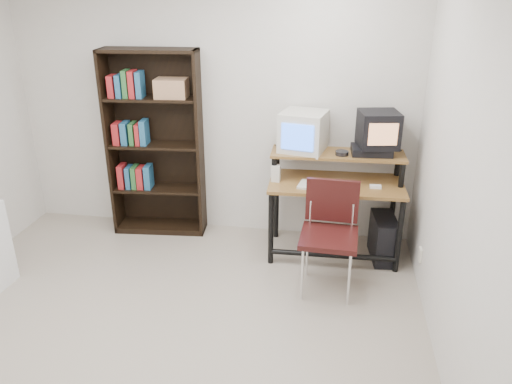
% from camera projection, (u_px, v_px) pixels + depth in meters
% --- Properties ---
extents(floor, '(4.00, 4.00, 0.01)m').
position_uv_depth(floor, '(151.00, 348.00, 3.59)').
color(floor, '#A39787').
rests_on(floor, ground).
extents(back_wall, '(4.00, 0.01, 2.60)m').
position_uv_depth(back_wall, '(212.00, 107.00, 4.91)').
color(back_wall, beige).
rests_on(back_wall, floor).
extents(right_wall, '(0.01, 4.00, 2.60)m').
position_uv_depth(right_wall, '(474.00, 200.00, 2.79)').
color(right_wall, beige).
rests_on(right_wall, floor).
extents(computer_desk, '(1.24, 0.65, 0.98)m').
position_uv_depth(computer_desk, '(336.00, 186.00, 4.61)').
color(computer_desk, brown).
rests_on(computer_desk, floor).
extents(crt_monitor, '(0.46, 0.47, 0.37)m').
position_uv_depth(crt_monitor, '(303.00, 132.00, 4.61)').
color(crt_monitor, beige).
rests_on(crt_monitor, computer_desk).
extents(vcr, '(0.38, 0.28, 0.08)m').
position_uv_depth(vcr, '(371.00, 151.00, 4.55)').
color(vcr, black).
rests_on(vcr, computer_desk).
extents(crt_tv, '(0.40, 0.39, 0.32)m').
position_uv_depth(crt_tv, '(378.00, 129.00, 4.48)').
color(crt_tv, black).
rests_on(crt_tv, vcr).
extents(cd_spindle, '(0.14, 0.14, 0.05)m').
position_uv_depth(cd_spindle, '(342.00, 154.00, 4.52)').
color(cd_spindle, '#26262B').
rests_on(cd_spindle, computer_desk).
extents(keyboard, '(0.50, 0.29, 0.03)m').
position_uv_depth(keyboard, '(325.00, 188.00, 4.45)').
color(keyboard, beige).
rests_on(keyboard, computer_desk).
extents(mousepad, '(0.26, 0.23, 0.01)m').
position_uv_depth(mousepad, '(374.00, 189.00, 4.47)').
color(mousepad, black).
rests_on(mousepad, computer_desk).
extents(mouse, '(0.10, 0.06, 0.03)m').
position_uv_depth(mouse, '(375.00, 187.00, 4.45)').
color(mouse, white).
rests_on(mouse, mousepad).
extents(desk_speaker, '(0.08, 0.08, 0.17)m').
position_uv_depth(desk_speaker, '(276.00, 174.00, 4.58)').
color(desk_speaker, beige).
rests_on(desk_speaker, computer_desk).
extents(pc_tower, '(0.25, 0.47, 0.42)m').
position_uv_depth(pc_tower, '(383.00, 238.00, 4.69)').
color(pc_tower, black).
rests_on(pc_tower, floor).
extents(school_chair, '(0.48, 0.48, 0.93)m').
position_uv_depth(school_chair, '(330.00, 225.00, 4.13)').
color(school_chair, black).
rests_on(school_chair, floor).
extents(bookshelf, '(0.96, 0.39, 1.87)m').
position_uv_depth(bookshelf, '(156.00, 142.00, 5.00)').
color(bookshelf, black).
rests_on(bookshelf, floor).
extents(wall_outlet, '(0.02, 0.08, 0.12)m').
position_uv_depth(wall_outlet, '(420.00, 255.00, 4.22)').
color(wall_outlet, beige).
rests_on(wall_outlet, right_wall).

